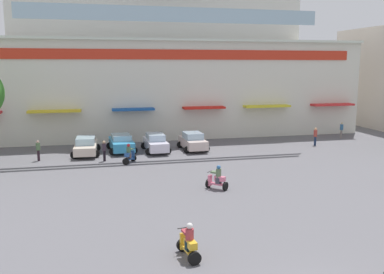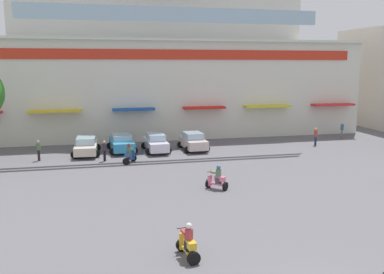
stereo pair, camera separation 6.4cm
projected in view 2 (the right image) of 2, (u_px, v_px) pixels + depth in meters
The scene contains 13 objects.
ground_plane at pixel (215, 189), 25.34m from camera, with size 128.00×128.00×0.00m, color #5C5B60.
colonial_building at pixel (156, 58), 46.49m from camera, with size 42.18×17.72×18.46m.
parked_car_0 at pixel (86, 146), 35.11m from camera, with size 2.45×4.51×1.49m.
parked_car_1 at pixel (122, 143), 36.38m from camera, with size 2.53×4.44×1.51m.
parked_car_2 at pixel (156, 143), 36.35m from camera, with size 2.29×4.37×1.56m.
parked_car_3 at pixel (193, 141), 36.99m from camera, with size 2.42×3.95×1.57m.
scooter_rider_0 at pixel (217, 179), 25.33m from camera, with size 1.30×1.29×1.50m.
scooter_rider_2 at pixel (129, 155), 32.08m from camera, with size 1.17×1.49×1.53m.
scooter_rider_5 at pixel (188, 243), 16.23m from camera, with size 0.71×1.50×1.47m.
pedestrian_0 at pixel (38, 149), 32.82m from camera, with size 0.45×0.45×1.62m.
pedestrian_1 at pixel (316, 135), 39.04m from camera, with size 0.45×0.45×1.67m.
pedestrian_2 at pixel (342, 129), 42.80m from camera, with size 0.45×0.45×1.67m.
pedestrian_3 at pixel (104, 149), 32.67m from camera, with size 0.42×0.42×1.63m.
Camera 2 is at (-6.86, -10.50, 7.40)m, focal length 39.37 mm.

